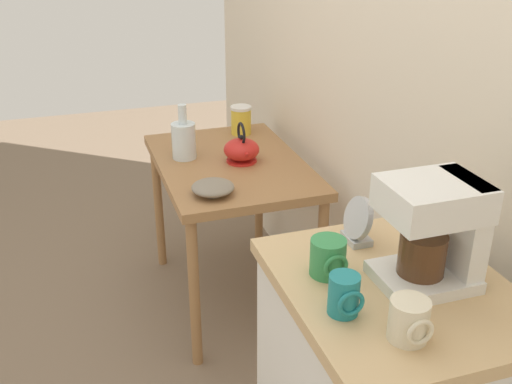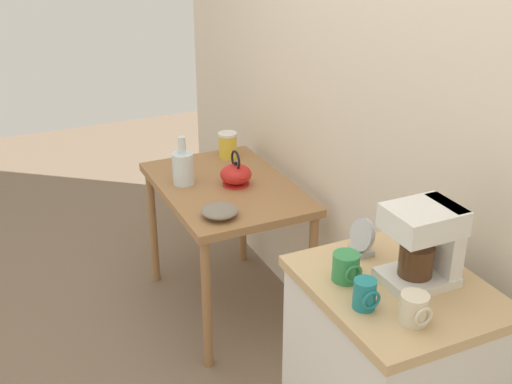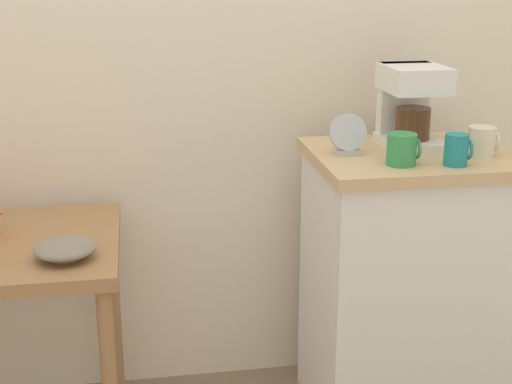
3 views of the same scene
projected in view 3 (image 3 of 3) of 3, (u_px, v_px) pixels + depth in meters
kitchen_counter at (404, 288)px, 2.42m from camera, size 0.63×0.52×0.94m
bowl_stoneware at (65, 248)px, 2.00m from camera, size 0.17×0.17×0.05m
coffee_maker at (410, 102)px, 2.32m from camera, size 0.18×0.22×0.26m
mug_tall_green at (402, 149)px, 2.12m from camera, size 0.09×0.09×0.09m
mug_small_cream at (482, 142)px, 2.22m from camera, size 0.09×0.08×0.09m
mug_dark_teal at (457, 150)px, 2.12m from camera, size 0.08×0.07×0.09m
table_clock at (348, 137)px, 2.23m from camera, size 0.12×0.06×0.13m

